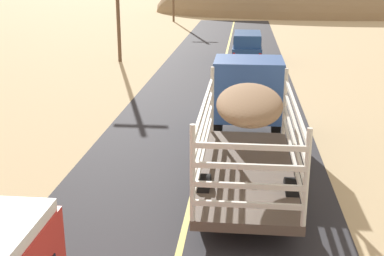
% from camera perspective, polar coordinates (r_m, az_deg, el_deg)
% --- Properties ---
extents(livestock_truck, '(2.53, 9.70, 3.02)m').
position_cam_1_polar(livestock_truck, '(16.81, 6.36, 2.67)').
color(livestock_truck, '#3359A5').
rests_on(livestock_truck, road_surface).
extents(car_far, '(1.90, 4.62, 1.93)m').
position_cam_1_polar(car_far, '(34.50, 6.25, 9.24)').
color(car_far, '#264C8C').
rests_on(car_far, road_surface).
extents(power_pole_mid, '(2.20, 0.24, 7.60)m').
position_cam_1_polar(power_pole_mid, '(34.41, -8.42, 14.16)').
color(power_pole_mid, brown).
rests_on(power_pole_mid, ground).
extents(distant_hill, '(44.98, 23.57, 13.60)m').
position_cam_1_polar(distant_hill, '(74.87, 13.67, 12.58)').
color(distant_hill, '#997C5A').
rests_on(distant_hill, ground).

